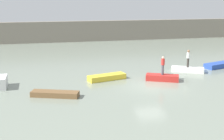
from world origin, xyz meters
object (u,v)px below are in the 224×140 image
object	(u,v)px
rowboat_yellow	(107,77)
person_red_shirt	(163,65)
rowboat_brown	(55,94)
rowboat_white	(187,70)
person_white_shirt	(188,57)
rowboat_red	(162,78)
rowboat_blue	(218,65)

from	to	relation	value
rowboat_yellow	person_red_shirt	bearing A→B (deg)	-30.40
rowboat_brown	rowboat_white	xyz separation A→B (m)	(13.42, 4.82, 0.04)
rowboat_brown	rowboat_yellow	xyz separation A→B (m)	(4.84, 3.77, 0.04)
rowboat_white	person_white_shirt	xyz separation A→B (m)	(0.00, 0.00, 1.25)
rowboat_white	rowboat_red	bearing A→B (deg)	-118.37
rowboat_blue	rowboat_yellow	bearing A→B (deg)	172.12
rowboat_yellow	person_red_shirt	xyz separation A→B (m)	(4.85, -1.39, 1.24)
person_red_shirt	rowboat_blue	bearing A→B (deg)	23.96
rowboat_yellow	rowboat_red	xyz separation A→B (m)	(4.85, -1.39, 0.03)
rowboat_brown	rowboat_blue	bearing A→B (deg)	38.50
rowboat_blue	person_white_shirt	distance (m)	4.48
rowboat_yellow	rowboat_red	bearing A→B (deg)	-30.40
rowboat_white	rowboat_blue	distance (m)	4.30
rowboat_brown	rowboat_yellow	size ratio (longest dim) A/B	1.03
rowboat_red	rowboat_white	distance (m)	4.46
rowboat_brown	rowboat_yellow	distance (m)	6.13
rowboat_brown	rowboat_red	distance (m)	9.98
rowboat_red	rowboat_white	size ratio (longest dim) A/B	0.91
rowboat_white	person_white_shirt	distance (m)	1.25
person_white_shirt	rowboat_yellow	bearing A→B (deg)	-173.02
rowboat_yellow	person_red_shirt	world-z (taller)	person_red_shirt
rowboat_yellow	person_white_shirt	bearing A→B (deg)	-7.43
rowboat_blue	person_red_shirt	size ratio (longest dim) A/B	1.95
rowboat_blue	person_white_shirt	xyz separation A→B (m)	(-4.17, -1.07, 1.24)
rowboat_red	person_red_shirt	size ratio (longest dim) A/B	1.73
rowboat_brown	rowboat_blue	distance (m)	18.55
rowboat_yellow	rowboat_blue	world-z (taller)	rowboat_blue
rowboat_red	rowboat_white	world-z (taller)	rowboat_red
rowboat_brown	person_red_shirt	distance (m)	10.06
rowboat_brown	rowboat_blue	xyz separation A→B (m)	(17.59, 5.88, 0.05)
rowboat_white	person_red_shirt	world-z (taller)	person_red_shirt
rowboat_red	person_red_shirt	distance (m)	1.21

